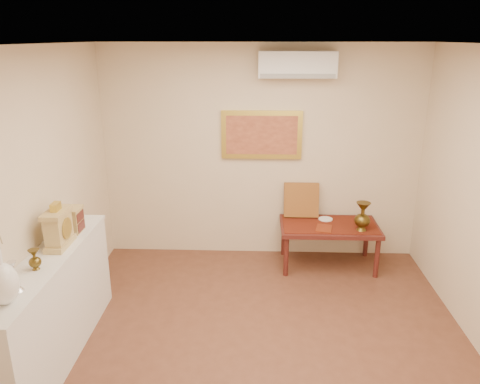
{
  "coord_description": "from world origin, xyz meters",
  "views": [
    {
      "loc": [
        -0.05,
        -3.5,
        2.76
      ],
      "look_at": [
        -0.23,
        1.15,
        1.21
      ],
      "focal_mm": 35.0,
      "sensor_mm": 36.0,
      "label": 1
    }
  ],
  "objects_px": {
    "brass_urn_tall": "(363,213)",
    "mantel_clock": "(59,228)",
    "display_ledge": "(53,308)",
    "low_table": "(329,230)",
    "wooden_chest": "(73,220)"
  },
  "relations": [
    {
      "from": "mantel_clock",
      "to": "low_table",
      "type": "bearing_deg",
      "value": 31.82
    },
    {
      "from": "wooden_chest",
      "to": "low_table",
      "type": "relative_size",
      "value": 0.2
    },
    {
      "from": "brass_urn_tall",
      "to": "mantel_clock",
      "type": "bearing_deg",
      "value": -153.83
    },
    {
      "from": "brass_urn_tall",
      "to": "low_table",
      "type": "xyz_separation_m",
      "value": [
        -0.36,
        0.17,
        -0.29
      ]
    },
    {
      "from": "brass_urn_tall",
      "to": "display_ledge",
      "type": "bearing_deg",
      "value": -150.51
    },
    {
      "from": "low_table",
      "to": "display_ledge",
      "type": "bearing_deg",
      "value": -144.9
    },
    {
      "from": "brass_urn_tall",
      "to": "wooden_chest",
      "type": "bearing_deg",
      "value": -159.05
    },
    {
      "from": "brass_urn_tall",
      "to": "display_ledge",
      "type": "height_order",
      "value": "brass_urn_tall"
    },
    {
      "from": "mantel_clock",
      "to": "brass_urn_tall",
      "type": "bearing_deg",
      "value": 26.17
    },
    {
      "from": "mantel_clock",
      "to": "wooden_chest",
      "type": "relative_size",
      "value": 1.68
    },
    {
      "from": "brass_urn_tall",
      "to": "low_table",
      "type": "relative_size",
      "value": 0.35
    },
    {
      "from": "low_table",
      "to": "wooden_chest",
      "type": "bearing_deg",
      "value": -153.57
    },
    {
      "from": "brass_urn_tall",
      "to": "mantel_clock",
      "type": "distance_m",
      "value": 3.36
    },
    {
      "from": "mantel_clock",
      "to": "wooden_chest",
      "type": "xyz_separation_m",
      "value": [
        -0.0,
        0.32,
        -0.05
      ]
    },
    {
      "from": "brass_urn_tall",
      "to": "mantel_clock",
      "type": "relative_size",
      "value": 1.04
    }
  ]
}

